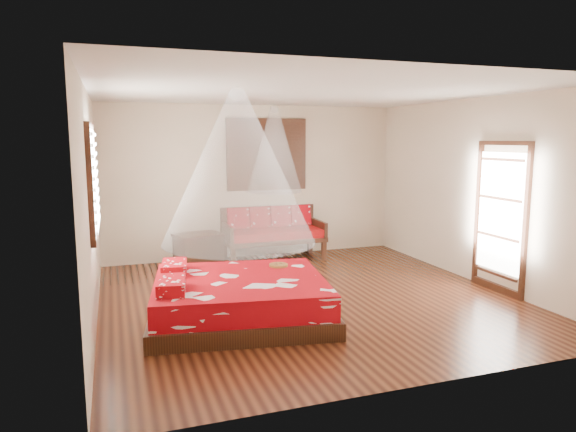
# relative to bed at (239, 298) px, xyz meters

# --- Properties ---
(room) EXTENTS (5.54, 5.54, 2.84)m
(room) POSITION_rel_bed_xyz_m (1.10, 0.50, 1.15)
(room) COLOR black
(room) RESTS_ON ground
(bed) EXTENTS (2.41, 2.24, 0.64)m
(bed) POSITION_rel_bed_xyz_m (0.00, 0.00, 0.00)
(bed) COLOR black
(bed) RESTS_ON floor
(daybed) EXTENTS (1.81, 0.80, 0.95)m
(daybed) POSITION_rel_bed_xyz_m (1.34, 2.89, 0.27)
(daybed) COLOR black
(daybed) RESTS_ON floor
(storage_chest) EXTENTS (0.91, 0.76, 0.54)m
(storage_chest) POSITION_rel_bed_xyz_m (-0.02, 2.95, 0.02)
(storage_chest) COLOR black
(storage_chest) RESTS_ON floor
(shutter_panel) EXTENTS (1.52, 0.06, 1.32)m
(shutter_panel) POSITION_rel_bed_xyz_m (1.34, 3.22, 1.65)
(shutter_panel) COLOR black
(shutter_panel) RESTS_ON wall_back
(window_left) EXTENTS (0.10, 1.74, 1.34)m
(window_left) POSITION_rel_bed_xyz_m (-1.61, 0.70, 1.45)
(window_left) COLOR black
(window_left) RESTS_ON wall_left
(glazed_door) EXTENTS (0.08, 1.02, 2.16)m
(glazed_door) POSITION_rel_bed_xyz_m (3.81, -0.10, 0.82)
(glazed_door) COLOR black
(glazed_door) RESTS_ON floor
(wine_tray) EXTENTS (0.25, 0.25, 0.20)m
(wine_tray) POSITION_rel_bed_xyz_m (0.65, 0.42, 0.30)
(wine_tray) COLOR brown
(wine_tray) RESTS_ON bed
(mosquito_net_main) EXTENTS (1.84, 1.84, 1.80)m
(mosquito_net_main) POSITION_rel_bed_xyz_m (0.02, -0.00, 1.60)
(mosquito_net_main) COLOR white
(mosquito_net_main) RESTS_ON ceiling
(mosquito_net_daybed) EXTENTS (0.97, 0.97, 1.50)m
(mosquito_net_daybed) POSITION_rel_bed_xyz_m (1.34, 2.75, 1.75)
(mosquito_net_daybed) COLOR white
(mosquito_net_daybed) RESTS_ON ceiling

